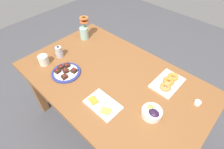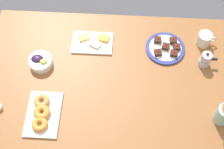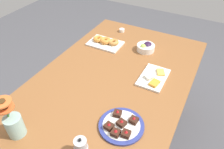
{
  "view_description": "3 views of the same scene",
  "coord_description": "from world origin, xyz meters",
  "px_view_note": "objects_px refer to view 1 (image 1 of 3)",
  "views": [
    {
      "loc": [
        -0.7,
        0.74,
        1.81
      ],
      "look_at": [
        0.0,
        0.0,
        0.78
      ],
      "focal_mm": 28.0,
      "sensor_mm": 36.0,
      "label": 1
    },
    {
      "loc": [
        0.05,
        -0.94,
        2.39
      ],
      "look_at": [
        0.0,
        0.0,
        0.78
      ],
      "focal_mm": 50.0,
      "sensor_mm": 36.0,
      "label": 2
    },
    {
      "loc": [
        1.01,
        0.53,
        1.72
      ],
      "look_at": [
        0.0,
        0.0,
        0.78
      ],
      "focal_mm": 35.0,
      "sensor_mm": 36.0,
      "label": 3
    }
  ],
  "objects_px": {
    "coffee_mug": "(43,60)",
    "jam_cup_honey": "(198,103)",
    "cheese_platter": "(102,104)",
    "croissant_platter": "(168,82)",
    "flower_vase": "(84,31)",
    "moka_pot": "(59,52)",
    "grape_bowl": "(152,112)",
    "dessert_plate": "(66,72)",
    "dining_table": "(112,84)"
  },
  "relations": [
    {
      "from": "dining_table",
      "to": "cheese_platter",
      "type": "xyz_separation_m",
      "value": [
        -0.14,
        0.25,
        0.1
      ]
    },
    {
      "from": "flower_vase",
      "to": "cheese_platter",
      "type": "bearing_deg",
      "value": 147.53
    },
    {
      "from": "coffee_mug",
      "to": "flower_vase",
      "type": "bearing_deg",
      "value": -84.5
    },
    {
      "from": "cheese_platter",
      "to": "flower_vase",
      "type": "distance_m",
      "value": 0.91
    },
    {
      "from": "croissant_platter",
      "to": "flower_vase",
      "type": "distance_m",
      "value": 1.01
    },
    {
      "from": "cheese_platter",
      "to": "dining_table",
      "type": "bearing_deg",
      "value": -61.08
    },
    {
      "from": "jam_cup_honey",
      "to": "flower_vase",
      "type": "height_order",
      "value": "flower_vase"
    },
    {
      "from": "flower_vase",
      "to": "dining_table",
      "type": "bearing_deg",
      "value": 159.37
    },
    {
      "from": "dining_table",
      "to": "flower_vase",
      "type": "distance_m",
      "value": 0.69
    },
    {
      "from": "cheese_platter",
      "to": "dessert_plate",
      "type": "height_order",
      "value": "dessert_plate"
    },
    {
      "from": "grape_bowl",
      "to": "flower_vase",
      "type": "height_order",
      "value": "flower_vase"
    },
    {
      "from": "cheese_platter",
      "to": "jam_cup_honey",
      "type": "relative_size",
      "value": 5.42
    },
    {
      "from": "coffee_mug",
      "to": "jam_cup_honey",
      "type": "height_order",
      "value": "coffee_mug"
    },
    {
      "from": "dessert_plate",
      "to": "flower_vase",
      "type": "relative_size",
      "value": 1.05
    },
    {
      "from": "croissant_platter",
      "to": "jam_cup_honey",
      "type": "relative_size",
      "value": 5.83
    },
    {
      "from": "croissant_platter",
      "to": "jam_cup_honey",
      "type": "distance_m",
      "value": 0.26
    },
    {
      "from": "jam_cup_honey",
      "to": "flower_vase",
      "type": "bearing_deg",
      "value": 0.05
    },
    {
      "from": "dining_table",
      "to": "coffee_mug",
      "type": "relative_size",
      "value": 12.97
    },
    {
      "from": "croissant_platter",
      "to": "flower_vase",
      "type": "xyz_separation_m",
      "value": [
        1.0,
        0.03,
        0.06
      ]
    },
    {
      "from": "jam_cup_honey",
      "to": "dessert_plate",
      "type": "bearing_deg",
      "value": 25.73
    },
    {
      "from": "dining_table",
      "to": "dessert_plate",
      "type": "bearing_deg",
      "value": 35.05
    },
    {
      "from": "dining_table",
      "to": "flower_vase",
      "type": "relative_size",
      "value": 6.74
    },
    {
      "from": "croissant_platter",
      "to": "coffee_mug",
      "type": "bearing_deg",
      "value": 30.25
    },
    {
      "from": "jam_cup_honey",
      "to": "flower_vase",
      "type": "xyz_separation_m",
      "value": [
        1.27,
        0.0,
        0.07
      ]
    },
    {
      "from": "dining_table",
      "to": "cheese_platter",
      "type": "relative_size",
      "value": 6.15
    },
    {
      "from": "dining_table",
      "to": "moka_pot",
      "type": "xyz_separation_m",
      "value": [
        0.56,
        0.13,
        0.13
      ]
    },
    {
      "from": "coffee_mug",
      "to": "moka_pot",
      "type": "xyz_separation_m",
      "value": [
        -0.01,
        -0.16,
        0.0
      ]
    },
    {
      "from": "croissant_platter",
      "to": "moka_pot",
      "type": "relative_size",
      "value": 2.35
    },
    {
      "from": "croissant_platter",
      "to": "jam_cup_honey",
      "type": "xyz_separation_m",
      "value": [
        -0.26,
        0.03,
        -0.0
      ]
    },
    {
      "from": "cheese_platter",
      "to": "jam_cup_honey",
      "type": "height_order",
      "value": "cheese_platter"
    },
    {
      "from": "cheese_platter",
      "to": "croissant_platter",
      "type": "height_order",
      "value": "croissant_platter"
    },
    {
      "from": "grape_bowl",
      "to": "dessert_plate",
      "type": "xyz_separation_m",
      "value": [
        0.78,
        0.16,
        -0.02
      ]
    },
    {
      "from": "coffee_mug",
      "to": "croissant_platter",
      "type": "relative_size",
      "value": 0.44
    },
    {
      "from": "moka_pot",
      "to": "croissant_platter",
      "type": "bearing_deg",
      "value": -157.27
    },
    {
      "from": "croissant_platter",
      "to": "dessert_plate",
      "type": "distance_m",
      "value": 0.87
    },
    {
      "from": "dining_table",
      "to": "grape_bowl",
      "type": "distance_m",
      "value": 0.47
    },
    {
      "from": "grape_bowl",
      "to": "moka_pot",
      "type": "relative_size",
      "value": 1.21
    },
    {
      "from": "grape_bowl",
      "to": "jam_cup_honey",
      "type": "bearing_deg",
      "value": -122.08
    },
    {
      "from": "jam_cup_honey",
      "to": "cheese_platter",
      "type": "bearing_deg",
      "value": 44.1
    },
    {
      "from": "dining_table",
      "to": "flower_vase",
      "type": "xyz_separation_m",
      "value": [
        0.63,
        -0.24,
        0.17
      ]
    },
    {
      "from": "dining_table",
      "to": "grape_bowl",
      "type": "height_order",
      "value": "grape_bowl"
    },
    {
      "from": "coffee_mug",
      "to": "jam_cup_honey",
      "type": "distance_m",
      "value": 1.33
    },
    {
      "from": "dining_table",
      "to": "grape_bowl",
      "type": "bearing_deg",
      "value": 170.76
    },
    {
      "from": "croissant_platter",
      "to": "grape_bowl",
      "type": "bearing_deg",
      "value": 101.39
    },
    {
      "from": "coffee_mug",
      "to": "moka_pot",
      "type": "bearing_deg",
      "value": -93.8
    },
    {
      "from": "grape_bowl",
      "to": "moka_pot",
      "type": "distance_m",
      "value": 1.01
    },
    {
      "from": "grape_bowl",
      "to": "croissant_platter",
      "type": "height_order",
      "value": "grape_bowl"
    },
    {
      "from": "grape_bowl",
      "to": "croissant_platter",
      "type": "xyz_separation_m",
      "value": [
        0.07,
        -0.34,
        -0.01
      ]
    },
    {
      "from": "coffee_mug",
      "to": "grape_bowl",
      "type": "relative_size",
      "value": 0.86
    },
    {
      "from": "croissant_platter",
      "to": "flower_vase",
      "type": "relative_size",
      "value": 1.18
    }
  ]
}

